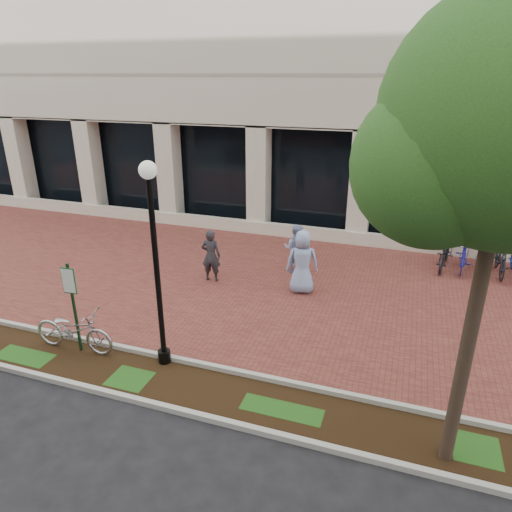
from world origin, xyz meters
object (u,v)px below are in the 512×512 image
(parking_sign, at_px, (72,296))
(lamppost, at_px, (156,257))
(bike_rack_cluster, at_px, (482,257))
(pedestrian_mid, at_px, (296,249))
(pedestrian_left, at_px, (211,256))
(pedestrian_right, at_px, (302,262))
(locked_bicycle, at_px, (74,330))

(parking_sign, bearing_deg, lamppost, 2.54)
(bike_rack_cluster, bearing_deg, pedestrian_mid, -157.66)
(pedestrian_mid, bearing_deg, parking_sign, 59.80)
(pedestrian_left, xyz_separation_m, pedestrian_right, (2.85, 0.13, 0.12))
(parking_sign, distance_m, lamppost, 2.39)
(parking_sign, bearing_deg, pedestrian_left, 70.03)
(pedestrian_left, bearing_deg, bike_rack_cluster, -163.55)
(parking_sign, relative_size, pedestrian_left, 1.33)
(parking_sign, xyz_separation_m, lamppost, (2.09, 0.24, 1.13))
(pedestrian_left, xyz_separation_m, bike_rack_cluster, (8.05, 3.42, -0.29))
(pedestrian_right, bearing_deg, bike_rack_cluster, -163.00)
(pedestrian_right, bearing_deg, locked_bicycle, 32.57)
(lamppost, xyz_separation_m, pedestrian_mid, (1.53, 5.86, -1.75))
(bike_rack_cluster, bearing_deg, pedestrian_left, -153.14)
(lamppost, relative_size, pedestrian_left, 2.72)
(lamppost, bearing_deg, locked_bicycle, -173.87)
(bike_rack_cluster, bearing_deg, pedestrian_right, -143.86)
(locked_bicycle, height_order, pedestrian_left, pedestrian_left)
(pedestrian_mid, relative_size, bike_rack_cluster, 0.52)
(locked_bicycle, distance_m, bike_rack_cluster, 12.41)
(pedestrian_left, relative_size, bike_rack_cluster, 0.54)
(pedestrian_left, distance_m, pedestrian_mid, 2.76)
(parking_sign, height_order, pedestrian_mid, parking_sign)
(parking_sign, xyz_separation_m, bike_rack_cluster, (9.35, 8.03, -0.89))
(lamppost, bearing_deg, pedestrian_left, 100.16)
(lamppost, distance_m, bike_rack_cluster, 10.83)
(pedestrian_left, bearing_deg, pedestrian_right, 176.11)
(lamppost, xyz_separation_m, locked_bicycle, (-2.21, -0.24, -2.02))
(pedestrian_right, bearing_deg, pedestrian_left, -12.63)
(parking_sign, relative_size, pedestrian_right, 1.16)
(parking_sign, xyz_separation_m, pedestrian_right, (4.16, 4.74, -0.47))
(pedestrian_left, distance_m, bike_rack_cluster, 8.75)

